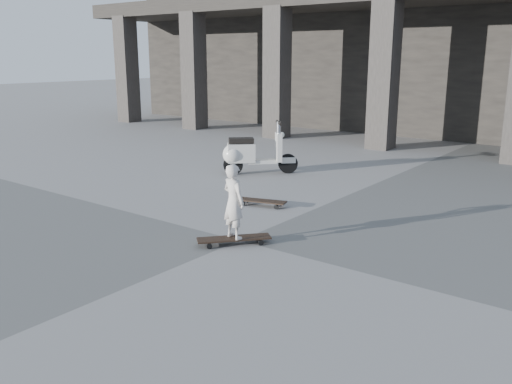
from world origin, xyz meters
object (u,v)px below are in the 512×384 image
Objects in this scene: child at (234,201)px; scooter at (248,154)px; longboard at (234,239)px; skateboard_spare at (261,202)px.

scooter is at bearing -42.05° from child.
longboard is 0.54m from child.
longboard is 0.71× the size of scooter.
scooter is at bearing 117.05° from skateboard_spare.
child is 4.60m from scooter.
scooter reaches higher than longboard.
child is at bearing -80.21° from skateboard_spare.
child is at bearing -125.07° from longboard.
skateboard_spare reaches higher than longboard.
longboard is at bearing -80.21° from skateboard_spare.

